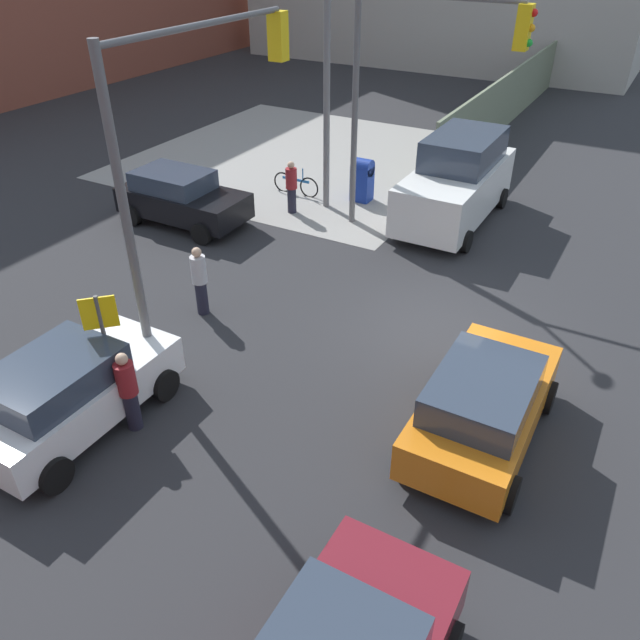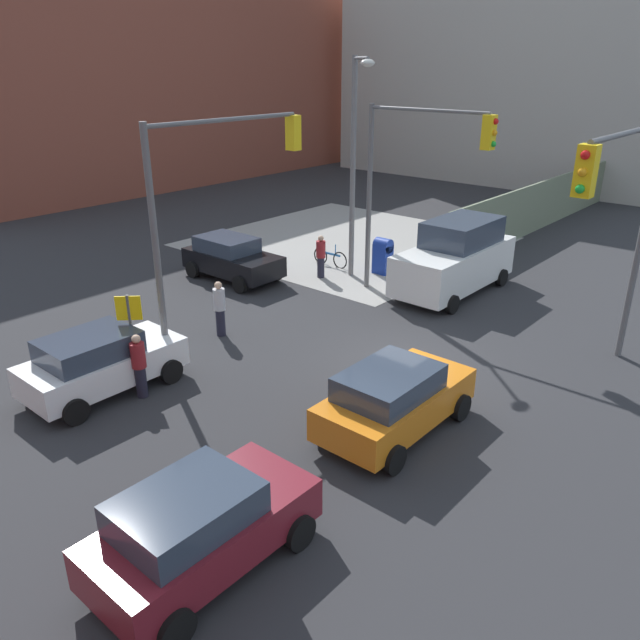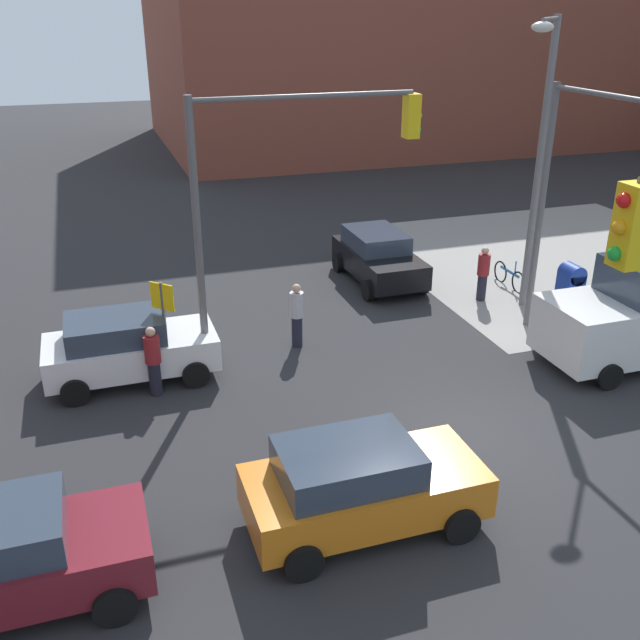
{
  "view_description": "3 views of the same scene",
  "coord_description": "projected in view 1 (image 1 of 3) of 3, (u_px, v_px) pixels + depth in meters",
  "views": [
    {
      "loc": [
        -11.68,
        -3.48,
        8.06
      ],
      "look_at": [
        -2.47,
        1.71,
        1.16
      ],
      "focal_mm": 35.0,
      "sensor_mm": 36.0,
      "label": 1
    },
    {
      "loc": [
        -13.29,
        -8.58,
        7.8
      ],
      "look_at": [
        -1.66,
        1.48,
        1.41
      ],
      "focal_mm": 35.0,
      "sensor_mm": 36.0,
      "label": 2
    },
    {
      "loc": [
        -6.72,
        -10.98,
        8.21
      ],
      "look_at": [
        -2.24,
        2.57,
        1.89
      ],
      "focal_mm": 40.0,
      "sensor_mm": 36.0,
      "label": 3
    }
  ],
  "objects": [
    {
      "name": "mailbox_blue",
      "position": [
        362.0,
        178.0,
        20.53
      ],
      "size": [
        0.56,
        0.64,
        1.43
      ],
      "color": "navy",
      "rests_on": "ground"
    },
    {
      "name": "street_lamp_corner",
      "position": [
        331.0,
        56.0,
        17.68
      ],
      "size": [
        2.01,
        2.05,
        8.0
      ],
      "color": "slate",
      "rests_on": "ground"
    },
    {
      "name": "warning_sign_two_way",
      "position": [
        103.0,
        332.0,
        11.43
      ],
      "size": [
        0.48,
        0.48,
        2.4
      ],
      "color": "#4C4C4C",
      "rests_on": "ground"
    },
    {
      "name": "pedestrian_crossing",
      "position": [
        128.0,
        390.0,
        11.21
      ],
      "size": [
        0.36,
        0.36,
        1.69
      ],
      "rotation": [
        0.0,
        0.0,
        3.49
      ],
      "color": "maroon",
      "rests_on": "ground"
    },
    {
      "name": "hatchback_orange",
      "position": [
        483.0,
        405.0,
        10.94
      ],
      "size": [
        4.02,
        2.02,
        1.62
      ],
      "color": "orange",
      "rests_on": "ground"
    },
    {
      "name": "pedestrian_waiting",
      "position": [
        200.0,
        280.0,
        14.55
      ],
      "size": [
        0.36,
        0.36,
        1.74
      ],
      "rotation": [
        0.0,
        0.0,
        5.46
      ],
      "color": "#B2B2B7",
      "rests_on": "ground"
    },
    {
      "name": "pedestrian_walking_north",
      "position": [
        291.0,
        186.0,
        19.62
      ],
      "size": [
        0.36,
        0.36,
        1.68
      ],
      "rotation": [
        0.0,
        0.0,
        2.74
      ],
      "color": "maroon",
      "rests_on": "ground"
    },
    {
      "name": "traffic_signal_ne_corner",
      "position": [
        416.0,
        73.0,
        16.27
      ],
      "size": [
        0.36,
        4.68,
        6.5
      ],
      "color": "#59595B",
      "rests_on": "ground"
    },
    {
      "name": "hatchback_white",
      "position": [
        70.0,
        390.0,
        11.27
      ],
      "size": [
        3.96,
        2.02,
        1.62
      ],
      "color": "white",
      "rests_on": "ground"
    },
    {
      "name": "hatchback_black",
      "position": [
        181.0,
        197.0,
        18.95
      ],
      "size": [
        2.02,
        3.98,
        1.62
      ],
      "color": "black",
      "rests_on": "ground"
    },
    {
      "name": "sidewalk_corner",
      "position": [
        302.0,
        157.0,
        24.63
      ],
      "size": [
        12.0,
        12.0,
        0.01
      ],
      "primitive_type": "cube",
      "color": "gray",
      "rests_on": "ground"
    },
    {
      "name": "van_white_delivery",
      "position": [
        457.0,
        181.0,
        18.91
      ],
      "size": [
        5.4,
        2.32,
        2.62
      ],
      "color": "white",
      "rests_on": "ground"
    },
    {
      "name": "bicycle_leaning_on_fence",
      "position": [
        296.0,
        184.0,
        21.22
      ],
      "size": [
        0.05,
        1.75,
        0.97
      ],
      "color": "black",
      "rests_on": "ground"
    },
    {
      "name": "ground_plane",
      "position": [
        437.0,
        331.0,
        14.36
      ],
      "size": [
        120.0,
        120.0,
        0.0
      ],
      "primitive_type": "plane",
      "color": "#28282B"
    },
    {
      "name": "traffic_signal_nw_corner",
      "position": [
        195.0,
        128.0,
        11.93
      ],
      "size": [
        5.49,
        0.36,
        6.5
      ],
      "color": "#59595B",
      "rests_on": "ground"
    },
    {
      "name": "construction_fence",
      "position": [
        509.0,
        99.0,
        27.63
      ],
      "size": [
        18.54,
        0.12,
        2.4
      ],
      "primitive_type": "cube",
      "color": "slate",
      "rests_on": "ground"
    }
  ]
}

